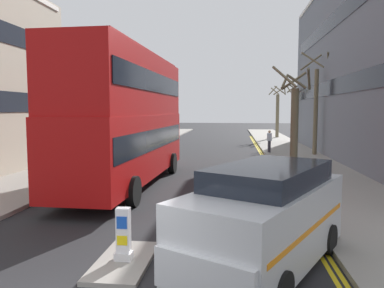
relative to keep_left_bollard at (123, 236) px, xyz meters
The scene contains 13 objects.
sidewalk_right 14.80m from the keep_left_bollard, 63.93° to the left, with size 4.00×80.00×0.14m, color gray.
sidewalk_left 14.80m from the keep_left_bollard, 116.07° to the left, with size 4.00×80.00×0.14m, color gray.
kerb_line_outer 12.13m from the keep_left_bollard, 68.70° to the left, with size 0.10×56.00×0.01m, color yellow.
kerb_line_inner 12.07m from the keep_left_bollard, 69.41° to the left, with size 0.10×56.00×0.01m, color yellow.
traffic_island 0.56m from the keep_left_bollard, 90.00° to the left, with size 1.10×2.20×0.10m, color gray.
keep_left_bollard is the anchor object (origin of this frame).
double_decker_bus_away 8.62m from the keep_left_bollard, 105.51° to the left, with size 3.04×10.87×5.64m.
taxi_minivan 2.95m from the keep_left_bollard, ahead, with size 3.91×5.12×2.12m.
pedestrian_far 20.86m from the keep_left_bollard, 76.49° to the left, with size 0.34×0.22×1.62m.
street_tree_near 12.26m from the keep_left_bollard, 64.76° to the left, with size 1.93×1.82×5.23m.
street_tree_mid 30.88m from the keep_left_bollard, 75.01° to the left, with size 1.52×1.62×5.98m.
street_tree_far 21.10m from the keep_left_bollard, 67.72° to the left, with size 2.09×2.23×7.09m.
street_tree_distant 36.86m from the keep_left_bollard, 78.69° to the left, with size 2.02×1.99×6.00m.
Camera 1 is at (2.29, -4.61, 3.24)m, focal length 34.57 mm.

